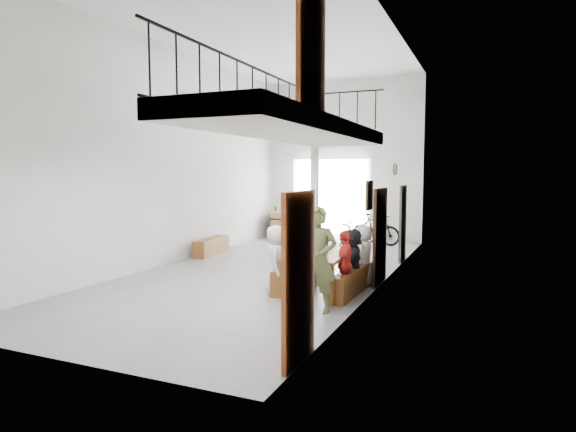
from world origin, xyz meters
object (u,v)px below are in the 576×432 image
at_px(tasting_table, 324,255).
at_px(bench_inner, 294,275).
at_px(host_standing, 318,259).
at_px(serving_counter, 292,226).
at_px(bicycle_near, 357,228).
at_px(side_bench, 211,246).
at_px(oak_barrel, 279,225).

bearing_deg(tasting_table, bench_inner, 171.34).
distance_m(tasting_table, host_standing, 1.54).
height_order(bench_inner, host_standing, host_standing).
distance_m(bench_inner, serving_counter, 7.46).
bearing_deg(bicycle_near, host_standing, -140.39).
height_order(bench_inner, side_bench, bench_inner).
distance_m(tasting_table, serving_counter, 7.80).
relative_size(side_bench, oak_barrel, 1.79).
xyz_separation_m(oak_barrel, host_standing, (4.36, -8.17, 0.42)).
relative_size(side_bench, serving_counter, 1.05).
height_order(tasting_table, bicycle_near, bicycle_near).
relative_size(tasting_table, oak_barrel, 2.75).
bearing_deg(host_standing, oak_barrel, 115.96).
bearing_deg(host_standing, serving_counter, 112.98).
xyz_separation_m(tasting_table, side_bench, (-4.30, 2.73, -0.47)).
height_order(serving_counter, bicycle_near, bicycle_near).
bearing_deg(oak_barrel, bench_inner, -63.57).
relative_size(side_bench, host_standing, 0.94).
xyz_separation_m(oak_barrel, bicycle_near, (2.82, 0.20, -0.02)).
height_order(bench_inner, bicycle_near, bicycle_near).
xyz_separation_m(bench_inner, oak_barrel, (-3.30, 6.63, 0.23)).
xyz_separation_m(bench_inner, serving_counter, (-2.88, 6.88, 0.18)).
relative_size(tasting_table, bench_inner, 1.23).
bearing_deg(side_bench, host_standing, -41.87).
height_order(oak_barrel, serving_counter, oak_barrel).
relative_size(bench_inner, serving_counter, 1.31).
bearing_deg(bench_inner, side_bench, 137.52).
distance_m(side_bench, bicycle_near, 5.23).
relative_size(side_bench, bicycle_near, 0.99).
height_order(host_standing, bicycle_near, host_standing).
distance_m(tasting_table, bench_inner, 0.82).
height_order(side_bench, host_standing, host_standing).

